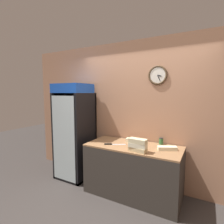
# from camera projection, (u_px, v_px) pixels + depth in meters

# --- Properties ---
(wall_back) EXTENTS (5.20, 0.09, 2.70)m
(wall_back) POSITION_uv_depth(u_px,v_px,m) (142.00, 114.00, 3.25)
(wall_back) COLOR #AD7A5B
(wall_back) RESTS_ON ground_plane
(prep_counter) EXTENTS (1.58, 0.72, 0.86)m
(prep_counter) POSITION_uv_depth(u_px,v_px,m) (133.00, 170.00, 2.99)
(prep_counter) COLOR #332D28
(prep_counter) RESTS_ON ground_plane
(beverage_cooler) EXTENTS (0.65, 0.65, 1.92)m
(beverage_cooler) POSITION_uv_depth(u_px,v_px,m) (76.00, 127.00, 3.62)
(beverage_cooler) COLOR black
(beverage_cooler) RESTS_ON ground_plane
(sandwich_stack_bottom) EXTENTS (0.28, 0.15, 0.07)m
(sandwich_stack_bottom) POSITION_uv_depth(u_px,v_px,m) (138.00, 150.00, 2.63)
(sandwich_stack_bottom) COLOR tan
(sandwich_stack_bottom) RESTS_ON prep_counter
(sandwich_stack_middle) EXTENTS (0.28, 0.13, 0.07)m
(sandwich_stack_middle) POSITION_uv_depth(u_px,v_px,m) (138.00, 145.00, 2.62)
(sandwich_stack_middle) COLOR beige
(sandwich_stack_middle) RESTS_ON sandwich_stack_bottom
(sandwich_stack_top) EXTENTS (0.28, 0.14, 0.07)m
(sandwich_stack_top) POSITION_uv_depth(u_px,v_px,m) (138.00, 141.00, 2.62)
(sandwich_stack_top) COLOR beige
(sandwich_stack_top) RESTS_ON sandwich_stack_middle
(sandwich_flat_left) EXTENTS (0.30, 0.22, 0.06)m
(sandwich_flat_left) POSITION_uv_depth(u_px,v_px,m) (167.00, 148.00, 2.71)
(sandwich_flat_left) COLOR beige
(sandwich_flat_left) RESTS_ON prep_counter
(sandwich_flat_right) EXTENTS (0.27, 0.13, 0.07)m
(sandwich_flat_right) POSITION_uv_depth(u_px,v_px,m) (134.00, 141.00, 3.13)
(sandwich_flat_right) COLOR beige
(sandwich_flat_right) RESTS_ON prep_counter
(chefs_knife) EXTENTS (0.34, 0.22, 0.02)m
(chefs_knife) POSITION_uv_depth(u_px,v_px,m) (112.00, 144.00, 3.00)
(chefs_knife) COLOR silver
(chefs_knife) RESTS_ON prep_counter
(condiment_jar) EXTENTS (0.07, 0.07, 0.11)m
(condiment_jar) POSITION_uv_depth(u_px,v_px,m) (161.00, 141.00, 3.01)
(condiment_jar) COLOR #336B38
(condiment_jar) RESTS_ON prep_counter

